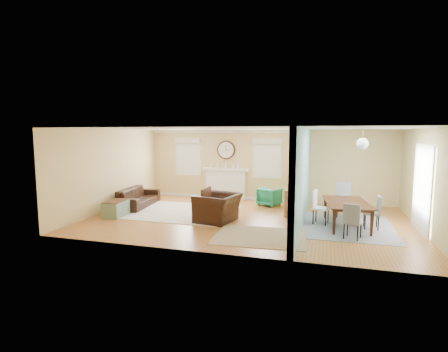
{
  "coord_description": "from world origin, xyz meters",
  "views": [
    {
      "loc": [
        2.12,
        -9.64,
        2.47
      ],
      "look_at": [
        -0.8,
        0.3,
        1.2
      ],
      "focal_mm": 28.0,
      "sensor_mm": 36.0,
      "label": 1
    }
  ],
  "objects": [
    {
      "name": "pendant",
      "position": [
        3.0,
        0.0,
        2.2
      ],
      "size": [
        0.3,
        0.3,
        0.55
      ],
      "color": "gold",
      "rests_on": "ceiling"
    },
    {
      "name": "sofa",
      "position": [
        -3.99,
        0.74,
        0.31
      ],
      "size": [
        1.09,
        2.23,
        0.63
      ],
      "primitive_type": "imported",
      "rotation": [
        0.0,
        0.0,
        1.69
      ],
      "color": "black",
      "rests_on": "floor"
    },
    {
      "name": "eames_chair",
      "position": [
        -0.75,
        -0.46,
        0.39
      ],
      "size": [
        1.25,
        1.37,
        0.78
      ],
      "primitive_type": "imported",
      "rotation": [
        0.0,
        0.0,
        -1.75
      ],
      "color": "black",
      "rests_on": "floor"
    },
    {
      "name": "credenza",
      "position": [
        1.21,
        1.24,
        0.4
      ],
      "size": [
        0.48,
        1.42,
        0.8
      ],
      "color": "#996636",
      "rests_on": "floor"
    },
    {
      "name": "wall_left",
      "position": [
        -4.5,
        0.0,
        1.3
      ],
      "size": [
        0.02,
        6.0,
        2.6
      ],
      "primitive_type": "cube",
      "color": "#D0BA73",
      "rests_on": "ground"
    },
    {
      "name": "wall_front",
      "position": [
        0.0,
        -3.0,
        1.3
      ],
      "size": [
        9.0,
        0.02,
        2.6
      ],
      "primitive_type": "cube",
      "color": "#D0BA73",
      "rests_on": "ground"
    },
    {
      "name": "dining_chair_w",
      "position": [
        2.03,
        0.06,
        0.54
      ],
      "size": [
        0.48,
        0.48,
        0.92
      ],
      "color": "white",
      "rests_on": "floor"
    },
    {
      "name": "rug_jute",
      "position": [
        0.65,
        -1.58,
        0.01
      ],
      "size": [
        2.24,
        1.88,
        0.01
      ],
      "primitive_type": "cube",
      "rotation": [
        0.0,
        0.0,
        0.06
      ],
      "color": "tan",
      "rests_on": "floor"
    },
    {
      "name": "floor",
      "position": [
        0.0,
        0.0,
        0.0
      ],
      "size": [
        9.0,
        9.0,
        0.0
      ],
      "primitive_type": "plane",
      "color": "#955825",
      "rests_on": "ground"
    },
    {
      "name": "window_right",
      "position": [
        0.05,
        2.95,
        1.66
      ],
      "size": [
        1.05,
        0.13,
        1.42
      ],
      "color": "white",
      "rests_on": "wall_back"
    },
    {
      "name": "trunk",
      "position": [
        -3.86,
        -0.75,
        0.24
      ],
      "size": [
        0.56,
        0.86,
        0.48
      ],
      "color": "gray",
      "rests_on": "floor"
    },
    {
      "name": "dining_chair_n",
      "position": [
        2.65,
        1.1,
        0.6
      ],
      "size": [
        0.48,
        0.48,
        1.02
      ],
      "color": "gray",
      "rests_on": "floor"
    },
    {
      "name": "wall_back",
      "position": [
        0.0,
        3.0,
        1.3
      ],
      "size": [
        9.0,
        0.02,
        2.6
      ],
      "primitive_type": "cube",
      "color": "#D0BA73",
      "rests_on": "ground"
    },
    {
      "name": "wall_clock",
      "position": [
        -1.5,
        2.97,
        1.85
      ],
      "size": [
        0.7,
        0.07,
        0.7
      ],
      "color": "#402010",
      "rests_on": "wall_back"
    },
    {
      "name": "tv",
      "position": [
        1.2,
        1.24,
        1.08
      ],
      "size": [
        0.16,
        0.98,
        0.56
      ],
      "primitive_type": "imported",
      "rotation": [
        0.0,
        0.0,
        1.61
      ],
      "color": "black",
      "rests_on": "credenza"
    },
    {
      "name": "fireplace",
      "position": [
        -1.5,
        2.88,
        0.6
      ],
      "size": [
        1.7,
        0.3,
        1.17
      ],
      "color": "white",
      "rests_on": "ground"
    },
    {
      "name": "garden_stool",
      "position": [
        1.28,
        0.2,
        0.25
      ],
      "size": [
        0.34,
        0.34,
        0.5
      ],
      "primitive_type": "cylinder",
      "color": "white",
      "rests_on": "floor"
    },
    {
      "name": "rug_grey",
      "position": [
        2.72,
        -0.01,
        0.01
      ],
      "size": [
        2.32,
        2.91,
        0.01
      ],
      "primitive_type": "cube",
      "color": "gray",
      "rests_on": "floor"
    },
    {
      "name": "wall_right",
      "position": [
        4.5,
        0.0,
        1.3
      ],
      "size": [
        0.02,
        6.0,
        2.6
      ],
      "primitive_type": "cube",
      "color": "#D0BA73",
      "rests_on": "ground"
    },
    {
      "name": "rug_cream",
      "position": [
        -2.16,
        0.31,
        0.01
      ],
      "size": [
        3.18,
        2.76,
        0.02
      ],
      "primitive_type": "cube",
      "rotation": [
        0.0,
        0.0,
        -0.0
      ],
      "color": "beige",
      "rests_on": "floor"
    },
    {
      "name": "dining_chair_e",
      "position": [
        3.29,
        -0.07,
        0.51
      ],
      "size": [
        0.39,
        0.39,
        0.88
      ],
      "color": "gray",
      "rests_on": "floor"
    },
    {
      "name": "green_chair",
      "position": [
        0.29,
        2.12,
        0.31
      ],
      "size": [
        0.87,
        0.88,
        0.61
      ],
      "primitive_type": "imported",
      "rotation": [
        0.0,
        0.0,
        2.74
      ],
      "color": "#0C7E5F",
      "rests_on": "floor"
    },
    {
      "name": "window_left",
      "position": [
        -3.05,
        2.95,
        1.66
      ],
      "size": [
        1.05,
        0.13,
        1.42
      ],
      "color": "white",
      "rests_on": "wall_back"
    },
    {
      "name": "ceiling",
      "position": [
        0.0,
        0.0,
        2.6
      ],
      "size": [
        9.0,
        6.0,
        0.02
      ],
      "primitive_type": "cube",
      "color": "white",
      "rests_on": "wall_back"
    },
    {
      "name": "potted_plant",
      "position": [
        1.28,
        0.2,
        0.7
      ],
      "size": [
        0.46,
        0.47,
        0.4
      ],
      "primitive_type": "imported",
      "rotation": [
        0.0,
        0.0,
        2.13
      ],
      "color": "#337F33",
      "rests_on": "garden_stool"
    },
    {
      "name": "dining_chair_s",
      "position": [
        2.77,
        -1.14,
        0.5
      ],
      "size": [
        0.47,
        0.47,
        0.86
      ],
      "color": "gray",
      "rests_on": "floor"
    },
    {
      "name": "french_doors",
      "position": [
        4.45,
        0.0,
        1.1
      ],
      "size": [
        0.06,
        1.7,
        2.2
      ],
      "color": "white",
      "rests_on": "ground"
    },
    {
      "name": "dining_table",
      "position": [
        2.72,
        -0.01,
        0.33
      ],
      "size": [
        1.29,
        2.02,
        0.67
      ],
      "primitive_type": "imported",
      "rotation": [
        0.0,
        0.0,
        1.7
      ],
      "color": "#402010",
      "rests_on": "floor"
    },
    {
      "name": "partition",
      "position": [
        1.51,
        0.28,
        1.36
      ],
      "size": [
        0.17,
        6.0,
        2.6
      ],
      "color": "#D0BA73",
      "rests_on": "ground"
    }
  ]
}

